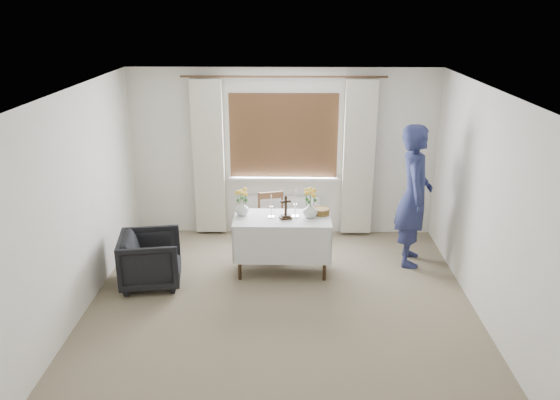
{
  "coord_description": "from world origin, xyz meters",
  "views": [
    {
      "loc": [
        0.11,
        -5.32,
        3.34
      ],
      "look_at": [
        -0.02,
        0.96,
        1.07
      ],
      "focal_mm": 35.0,
      "sensor_mm": 36.0,
      "label": 1
    }
  ],
  "objects_px": {
    "altar_table": "(282,245)",
    "wooden_cross": "(286,207)",
    "wooden_chair": "(273,224)",
    "person": "(414,196)",
    "flower_vase_right": "(310,210)",
    "flower_vase_left": "(242,208)",
    "armchair": "(151,260)"
  },
  "relations": [
    {
      "from": "flower_vase_left",
      "to": "altar_table",
      "type": "bearing_deg",
      "value": -8.77
    },
    {
      "from": "wooden_chair",
      "to": "flower_vase_left",
      "type": "height_order",
      "value": "flower_vase_left"
    },
    {
      "from": "armchair",
      "to": "flower_vase_left",
      "type": "distance_m",
      "value": 1.31
    },
    {
      "from": "flower_vase_right",
      "to": "person",
      "type": "bearing_deg",
      "value": 12.86
    },
    {
      "from": "armchair",
      "to": "flower_vase_right",
      "type": "bearing_deg",
      "value": -88.02
    },
    {
      "from": "wooden_cross",
      "to": "flower_vase_right",
      "type": "relative_size",
      "value": 1.56
    },
    {
      "from": "armchair",
      "to": "flower_vase_right",
      "type": "height_order",
      "value": "flower_vase_right"
    },
    {
      "from": "flower_vase_left",
      "to": "wooden_cross",
      "type": "bearing_deg",
      "value": -11.82
    },
    {
      "from": "person",
      "to": "wooden_cross",
      "type": "distance_m",
      "value": 1.73
    },
    {
      "from": "wooden_cross",
      "to": "flower_vase_left",
      "type": "xyz_separation_m",
      "value": [
        -0.56,
        0.12,
        -0.06
      ]
    },
    {
      "from": "wooden_chair",
      "to": "person",
      "type": "height_order",
      "value": "person"
    },
    {
      "from": "wooden_cross",
      "to": "flower_vase_right",
      "type": "xyz_separation_m",
      "value": [
        0.31,
        0.05,
        -0.06
      ]
    },
    {
      "from": "flower_vase_right",
      "to": "wooden_chair",
      "type": "bearing_deg",
      "value": 130.29
    },
    {
      "from": "armchair",
      "to": "flower_vase_right",
      "type": "distance_m",
      "value": 2.09
    },
    {
      "from": "flower_vase_left",
      "to": "flower_vase_right",
      "type": "xyz_separation_m",
      "value": [
        0.87,
        -0.06,
        0.01
      ]
    },
    {
      "from": "armchair",
      "to": "flower_vase_left",
      "type": "relative_size",
      "value": 3.96
    },
    {
      "from": "wooden_cross",
      "to": "altar_table",
      "type": "bearing_deg",
      "value": 122.63
    },
    {
      "from": "altar_table",
      "to": "armchair",
      "type": "bearing_deg",
      "value": -166.97
    },
    {
      "from": "person",
      "to": "altar_table",
      "type": "bearing_deg",
      "value": 109.13
    },
    {
      "from": "armchair",
      "to": "person",
      "type": "height_order",
      "value": "person"
    },
    {
      "from": "altar_table",
      "to": "wooden_chair",
      "type": "xyz_separation_m",
      "value": [
        -0.14,
        0.6,
        0.04
      ]
    },
    {
      "from": "altar_table",
      "to": "flower_vase_right",
      "type": "relative_size",
      "value": 6.25
    },
    {
      "from": "altar_table",
      "to": "wooden_cross",
      "type": "height_order",
      "value": "wooden_cross"
    },
    {
      "from": "wooden_chair",
      "to": "wooden_cross",
      "type": "relative_size",
      "value": 2.74
    },
    {
      "from": "altar_table",
      "to": "flower_vase_left",
      "type": "relative_size",
      "value": 6.67
    },
    {
      "from": "wooden_chair",
      "to": "altar_table",
      "type": "bearing_deg",
      "value": -90.22
    },
    {
      "from": "armchair",
      "to": "flower_vase_left",
      "type": "xyz_separation_m",
      "value": [
        1.11,
        0.46,
        0.52
      ]
    },
    {
      "from": "wooden_chair",
      "to": "flower_vase_right",
      "type": "bearing_deg",
      "value": -63.0
    },
    {
      "from": "altar_table",
      "to": "armchair",
      "type": "distance_m",
      "value": 1.68
    },
    {
      "from": "armchair",
      "to": "wooden_cross",
      "type": "relative_size",
      "value": 2.37
    },
    {
      "from": "altar_table",
      "to": "flower_vase_left",
      "type": "distance_m",
      "value": 0.71
    },
    {
      "from": "wooden_cross",
      "to": "person",
      "type": "bearing_deg",
      "value": -3.58
    }
  ]
}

